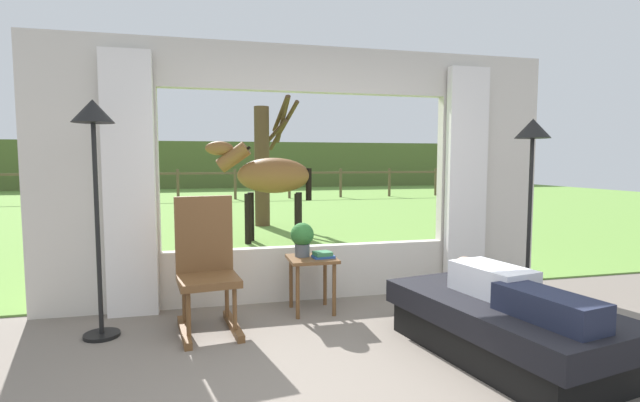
# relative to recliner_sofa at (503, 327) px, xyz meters

# --- Properties ---
(back_wall_with_window) EXTENTS (5.20, 0.12, 2.55)m
(back_wall_with_window) POSITION_rel_recliner_sofa_xyz_m (-1.05, 1.75, 1.03)
(back_wall_with_window) COLOR beige
(back_wall_with_window) RESTS_ON ground_plane
(curtain_panel_left) EXTENTS (0.44, 0.10, 2.40)m
(curtain_panel_left) POSITION_rel_recliner_sofa_xyz_m (-2.74, 1.61, 0.98)
(curtain_panel_left) COLOR silver
(curtain_panel_left) RESTS_ON ground_plane
(curtain_panel_right) EXTENTS (0.44, 0.10, 2.40)m
(curtain_panel_right) POSITION_rel_recliner_sofa_xyz_m (0.64, 1.61, 0.98)
(curtain_panel_right) COLOR silver
(curtain_panel_right) RESTS_ON ground_plane
(outdoor_pasture_lawn) EXTENTS (36.00, 21.68, 0.02)m
(outdoor_pasture_lawn) POSITION_rel_recliner_sofa_xyz_m (-1.05, 12.65, -0.21)
(outdoor_pasture_lawn) COLOR olive
(outdoor_pasture_lawn) RESTS_ON ground_plane
(distant_hill_ridge) EXTENTS (36.00, 2.00, 2.40)m
(distant_hill_ridge) POSITION_rel_recliner_sofa_xyz_m (-1.05, 22.49, 0.98)
(distant_hill_ridge) COLOR #506130
(distant_hill_ridge) RESTS_ON ground_plane
(recliner_sofa) EXTENTS (1.21, 1.84, 0.42)m
(recliner_sofa) POSITION_rel_recliner_sofa_xyz_m (0.00, 0.00, 0.00)
(recliner_sofa) COLOR black
(recliner_sofa) RESTS_ON ground_plane
(reclining_person) EXTENTS (0.45, 1.43, 0.22)m
(reclining_person) POSITION_rel_recliner_sofa_xyz_m (0.00, -0.05, 0.30)
(reclining_person) COLOR silver
(reclining_person) RESTS_ON recliner_sofa
(rocking_chair) EXTENTS (0.55, 0.73, 1.12)m
(rocking_chair) POSITION_rel_recliner_sofa_xyz_m (-2.08, 1.11, 0.33)
(rocking_chair) COLOR brown
(rocking_chair) RESTS_ON ground_plane
(side_table) EXTENTS (0.44, 0.44, 0.52)m
(side_table) POSITION_rel_recliner_sofa_xyz_m (-1.12, 1.33, 0.21)
(side_table) COLOR brown
(side_table) RESTS_ON ground_plane
(potted_plant) EXTENTS (0.22, 0.22, 0.32)m
(potted_plant) POSITION_rel_recliner_sofa_xyz_m (-1.20, 1.39, 0.48)
(potted_plant) COLOR #4C5156
(potted_plant) RESTS_ON side_table
(book_stack) EXTENTS (0.21, 0.16, 0.06)m
(book_stack) POSITION_rel_recliner_sofa_xyz_m (-1.03, 1.28, 0.33)
(book_stack) COLOR #23478C
(book_stack) RESTS_ON side_table
(floor_lamp_left) EXTENTS (0.32, 0.32, 1.90)m
(floor_lamp_left) POSITION_rel_recliner_sofa_xyz_m (-2.91, 1.11, 1.31)
(floor_lamp_left) COLOR black
(floor_lamp_left) RESTS_ON ground_plane
(floor_lamp_right) EXTENTS (0.32, 0.32, 1.81)m
(floor_lamp_right) POSITION_rel_recliner_sofa_xyz_m (0.87, 0.88, 1.24)
(floor_lamp_right) COLOR black
(floor_lamp_right) RESTS_ON ground_plane
(horse) EXTENTS (1.82, 0.86, 1.73)m
(horse) POSITION_rel_recliner_sofa_xyz_m (-1.03, 5.07, 0.94)
(horse) COLOR brown
(horse) RESTS_ON outdoor_pasture_lawn
(pasture_tree) EXTENTS (0.92, 1.27, 2.76)m
(pasture_tree) POSITION_rel_recliner_sofa_xyz_m (-0.84, 7.19, 1.20)
(pasture_tree) COLOR #4C3823
(pasture_tree) RESTS_ON outdoor_pasture_lawn
(pasture_fence_line) EXTENTS (16.10, 0.10, 1.10)m
(pasture_fence_line) POSITION_rel_recliner_sofa_xyz_m (-1.05, 14.36, 0.53)
(pasture_fence_line) COLOR brown
(pasture_fence_line) RESTS_ON outdoor_pasture_lawn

